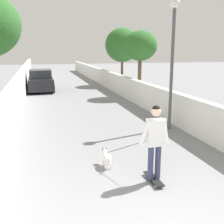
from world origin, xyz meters
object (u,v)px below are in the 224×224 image
at_px(person_skateboarder, 155,137).
at_px(car_near, 41,81).
at_px(dog, 107,157).
at_px(tree_right_near, 122,45).
at_px(tree_right_distant, 140,46).
at_px(lamp_post, 173,43).
at_px(skateboard, 154,179).

xyz_separation_m(person_skateboarder, car_near, (15.35, 2.27, -0.37)).
relative_size(dog, car_near, 0.37).
height_order(tree_right_near, person_skateboarder, tree_right_near).
height_order(tree_right_near, tree_right_distant, tree_right_near).
bearing_deg(tree_right_near, person_skateboarder, 165.51).
distance_m(tree_right_near, lamp_post, 13.43).
bearing_deg(skateboard, person_skateboarder, 180.00).
bearing_deg(skateboard, car_near, 8.41).
bearing_deg(person_skateboarder, lamp_post, -30.59).
height_order(lamp_post, dog, lamp_post).
height_order(tree_right_near, skateboard, tree_right_near).
bearing_deg(person_skateboarder, car_near, 8.41).
xyz_separation_m(tree_right_distant, skateboard, (-11.16, 3.77, -3.09)).
distance_m(person_skateboarder, car_near, 15.52).
relative_size(tree_right_near, lamp_post, 0.99).
bearing_deg(dog, car_near, 5.69).
height_order(person_skateboarder, dog, person_skateboarder).
height_order(person_skateboarder, car_near, person_skateboarder).
xyz_separation_m(tree_right_near, lamp_post, (-13.26, 2.13, -0.11)).
height_order(tree_right_distant, person_skateboarder, tree_right_distant).
bearing_deg(tree_right_distant, tree_right_near, -6.30).
distance_m(tree_right_near, person_skateboarder, 17.86).
height_order(tree_right_distant, lamp_post, lamp_post).
bearing_deg(lamp_post, tree_right_near, -9.13).
bearing_deg(tree_right_distant, skateboard, 161.32).
xyz_separation_m(tree_right_near, tree_right_distant, (-6.00, 0.66, -0.15)).
height_order(tree_right_distant, dog, tree_right_distant).
bearing_deg(person_skateboarder, tree_right_distant, -18.68).
height_order(tree_right_near, car_near, tree_right_near).
relative_size(person_skateboarder, dog, 1.22).
bearing_deg(dog, lamp_post, -48.16).
xyz_separation_m(dog, car_near, (14.28, 1.42, 0.44)).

